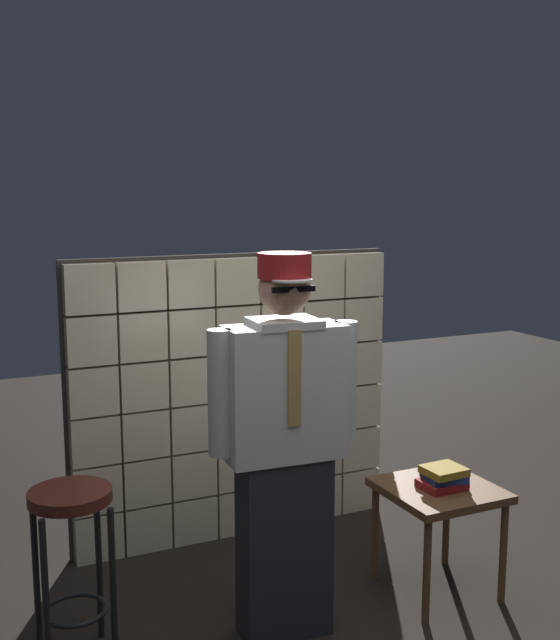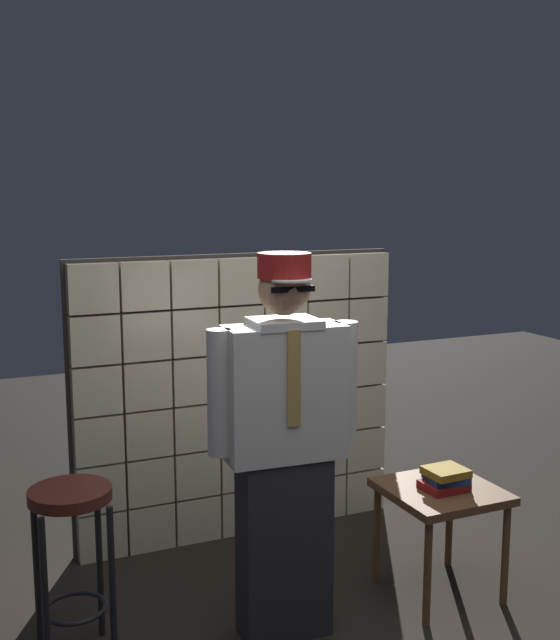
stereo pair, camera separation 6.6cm
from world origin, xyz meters
name	(u,v)px [view 2 (the right image)]	position (x,y,z in m)	size (l,w,h in m)	color
glass_block_wall	(240,398)	(0.00, 1.51, 0.80)	(1.90, 0.10, 1.63)	beige
standing_person	(284,442)	(-0.21, 0.44, 0.89)	(0.68, 0.30, 1.70)	#28282D
bar_stool	(72,533)	(-1.09, 0.62, 0.56)	(0.34, 0.34, 0.75)	#592319
side_table	(441,502)	(0.63, 0.45, 0.47)	(0.52, 0.52, 0.54)	brown
book_stack	(445,479)	(0.63, 0.43, 0.60)	(0.22, 0.19, 0.11)	maroon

